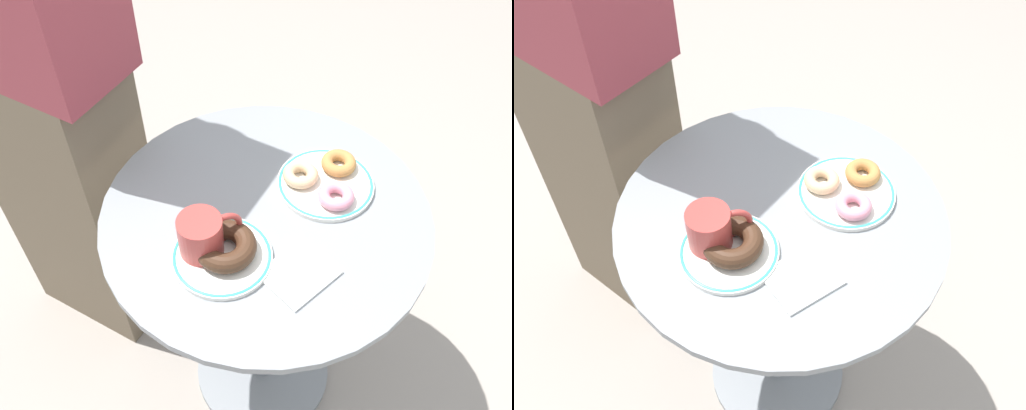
% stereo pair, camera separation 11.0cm
% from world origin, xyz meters
% --- Properties ---
extents(ground_plane, '(7.00, 7.00, 0.02)m').
position_xyz_m(ground_plane, '(0.00, 0.00, -0.01)').
color(ground_plane, '#9E9389').
extents(cafe_table, '(0.67, 0.67, 0.73)m').
position_xyz_m(cafe_table, '(0.00, 0.00, 0.48)').
color(cafe_table, gray).
rests_on(cafe_table, ground).
extents(plate_left, '(0.19, 0.19, 0.01)m').
position_xyz_m(plate_left, '(-0.14, -0.01, 0.74)').
color(plate_left, white).
rests_on(plate_left, cafe_table).
extents(plate_right, '(0.20, 0.20, 0.01)m').
position_xyz_m(plate_right, '(0.14, -0.05, 0.74)').
color(plate_right, white).
rests_on(plate_right, cafe_table).
extents(donut_chocolate, '(0.14, 0.14, 0.04)m').
position_xyz_m(donut_chocolate, '(-0.13, -0.01, 0.76)').
color(donut_chocolate, '#422819').
rests_on(donut_chocolate, plate_left).
extents(donut_old_fashioned, '(0.10, 0.10, 0.02)m').
position_xyz_m(donut_old_fashioned, '(0.19, -0.04, 0.76)').
color(donut_old_fashioned, '#BC7F42').
rests_on(donut_old_fashioned, plate_right).
extents(donut_glazed, '(0.10, 0.10, 0.02)m').
position_xyz_m(donut_glazed, '(0.11, -0.00, 0.76)').
color(donut_glazed, '#E0B789').
rests_on(donut_glazed, plate_right).
extents(donut_pink_frosted, '(0.07, 0.07, 0.02)m').
position_xyz_m(donut_pink_frosted, '(0.11, -0.09, 0.76)').
color(donut_pink_frosted, pink).
rests_on(donut_pink_frosted, plate_right).
extents(paper_napkin, '(0.14, 0.12, 0.01)m').
position_xyz_m(paper_napkin, '(-0.07, -0.14, 0.73)').
color(paper_napkin, white).
rests_on(paper_napkin, cafe_table).
extents(coffee_mug, '(0.12, 0.08, 0.09)m').
position_xyz_m(coffee_mug, '(-0.15, 0.03, 0.78)').
color(coffee_mug, '#B73D38').
rests_on(coffee_mug, cafe_table).
extents(person_figure, '(0.30, 0.47, 1.69)m').
position_xyz_m(person_figure, '(-0.12, 0.56, 0.83)').
color(person_figure, brown).
rests_on(person_figure, ground).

